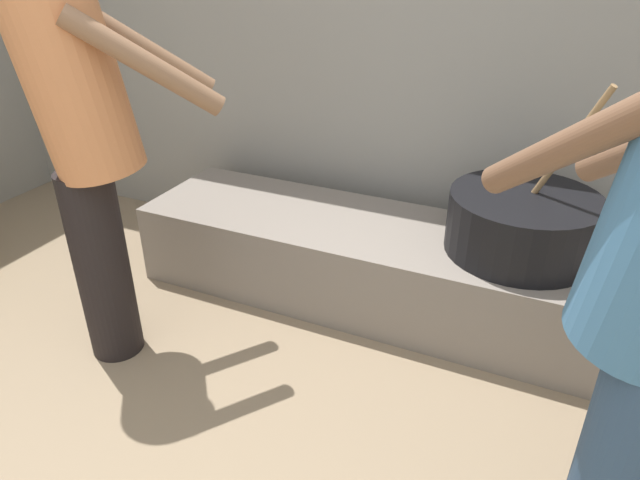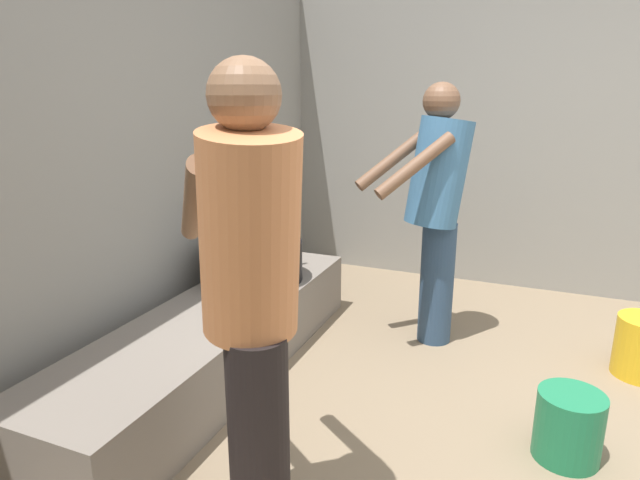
% 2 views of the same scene
% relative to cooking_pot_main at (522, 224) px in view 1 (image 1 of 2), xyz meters
% --- Properties ---
extents(block_enclosure_rear, '(5.03, 0.20, 2.32)m').
position_rel_cooking_pot_main_xyz_m(block_enclosure_rear, '(-0.77, 0.49, 0.67)').
color(block_enclosure_rear, gray).
rests_on(block_enclosure_rear, ground_plane).
extents(hearth_ledge, '(2.29, 0.60, 0.37)m').
position_rel_cooking_pot_main_xyz_m(hearth_ledge, '(-0.52, -0.03, -0.31)').
color(hearth_ledge, slate).
rests_on(hearth_ledge, ground_plane).
extents(cooking_pot_main, '(0.58, 0.58, 0.69)m').
position_rel_cooking_pot_main_xyz_m(cooking_pot_main, '(0.00, 0.00, 0.00)').
color(cooking_pot_main, black).
rests_on(cooking_pot_main, hearth_ledge).
extents(cook_in_orange_shirt, '(0.71, 0.67, 1.59)m').
position_rel_cooking_pot_main_xyz_m(cook_in_orange_shirt, '(-1.38, -0.78, 0.41)').
color(cook_in_orange_shirt, black).
rests_on(cook_in_orange_shirt, ground_plane).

